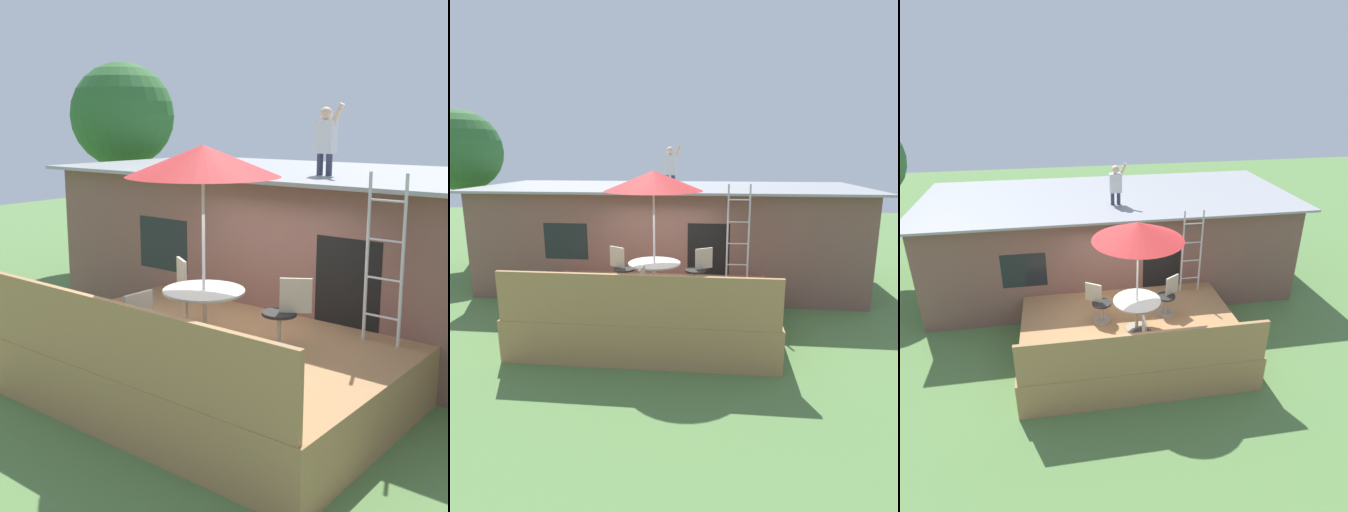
{
  "view_description": "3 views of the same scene",
  "coord_description": "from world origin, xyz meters",
  "views": [
    {
      "loc": [
        5.1,
        -6.12,
        3.61
      ],
      "look_at": [
        -0.12,
        0.42,
        1.84
      ],
      "focal_mm": 44.62,
      "sensor_mm": 36.0,
      "label": 1
    },
    {
      "loc": [
        1.32,
        -8.24,
        3.62
      ],
      "look_at": [
        0.41,
        0.53,
        1.5
      ],
      "focal_mm": 29.47,
      "sensor_mm": 36.0,
      "label": 2
    },
    {
      "loc": [
        -1.48,
        -7.88,
        6.18
      ],
      "look_at": [
        0.02,
        1.01,
        2.03
      ],
      "focal_mm": 29.16,
      "sensor_mm": 36.0,
      "label": 3
    }
  ],
  "objects": [
    {
      "name": "deck",
      "position": [
        0.0,
        0.0,
        0.4
      ],
      "size": [
        4.95,
        3.47,
        0.8
      ],
      "primitive_type": "cube",
      "color": "#A87A4C",
      "rests_on": "ground"
    },
    {
      "name": "step_ladder",
      "position": [
        1.8,
        1.27,
        1.9
      ],
      "size": [
        0.52,
        0.04,
        2.2
      ],
      "color": "silver",
      "rests_on": "deck"
    },
    {
      "name": "person_figure",
      "position": [
        0.09,
        2.7,
        3.39
      ],
      "size": [
        0.47,
        0.2,
        1.11
      ],
      "color": "#33384C",
      "rests_on": "house"
    },
    {
      "name": "patio_table",
      "position": [
        0.1,
        -0.25,
        1.39
      ],
      "size": [
        1.04,
        1.04,
        0.74
      ],
      "color": "#A59E8C",
      "rests_on": "deck"
    },
    {
      "name": "house",
      "position": [
        -0.0,
        3.6,
        1.4
      ],
      "size": [
        10.5,
        4.5,
        2.78
      ],
      "color": "brown",
      "rests_on": "ground"
    },
    {
      "name": "patio_chair_near",
      "position": [
        0.04,
        -1.19,
        1.26
      ],
      "size": [
        0.44,
        0.62,
        0.92
      ],
      "rotation": [
        0.0,
        0.0,
        1.51
      ],
      "color": "#A59E8C",
      "rests_on": "deck"
    },
    {
      "name": "ground_plane",
      "position": [
        0.0,
        0.0,
        0.0
      ],
      "size": [
        40.0,
        40.0,
        0.0
      ],
      "primitive_type": "plane",
      "color": "#567F42"
    },
    {
      "name": "patio_chair_right",
      "position": [
        0.95,
        0.3,
        1.26
      ],
      "size": [
        0.57,
        0.45,
        0.92
      ],
      "rotation": [
        0.0,
        0.0,
        -2.57
      ],
      "color": "#A59E8C",
      "rests_on": "deck"
    },
    {
      "name": "patio_umbrella",
      "position": [
        0.1,
        -0.25,
        3.15
      ],
      "size": [
        1.9,
        1.9,
        2.54
      ],
      "color": "silver",
      "rests_on": "deck"
    },
    {
      "name": "deck_railing",
      "position": [
        0.0,
        -1.69,
        1.25
      ],
      "size": [
        4.85,
        0.08,
        0.9
      ],
      "primitive_type": "cube",
      "color": "#A87A4C",
      "rests_on": "deck"
    },
    {
      "name": "patio_chair_left",
      "position": [
        -0.69,
        0.25,
        1.26
      ],
      "size": [
        0.57,
        0.45,
        0.92
      ],
      "rotation": [
        0.0,
        0.0,
        -0.56
      ],
      "color": "#A59E8C",
      "rests_on": "deck"
    }
  ]
}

